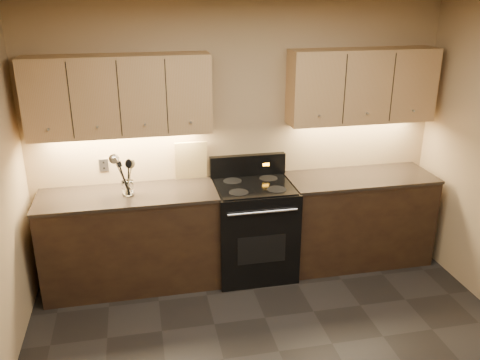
{
  "coord_description": "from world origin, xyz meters",
  "views": [
    {
      "loc": [
        -0.97,
        -2.68,
        2.68
      ],
      "look_at": [
        -0.1,
        1.45,
        1.08
      ],
      "focal_mm": 38.0,
      "sensor_mm": 36.0,
      "label": 1
    }
  ],
  "objects": [
    {
      "name": "black_spoon",
      "position": [
        -1.09,
        1.69,
        1.11
      ],
      "size": [
        0.09,
        0.09,
        0.33
      ],
      "primitive_type": null,
      "rotation": [
        0.09,
        0.08,
        0.08
      ],
      "color": "black",
      "rests_on": "utensil_crock"
    },
    {
      "name": "steel_skimmer",
      "position": [
        -1.06,
        1.68,
        1.13
      ],
      "size": [
        0.23,
        0.12,
        0.38
      ],
      "primitive_type": null,
      "rotation": [
        -0.08,
        -0.39,
        -0.02
      ],
      "color": "silver",
      "rests_on": "utensil_crock"
    },
    {
      "name": "wall_back",
      "position": [
        0.0,
        2.0,
        1.3
      ],
      "size": [
        4.0,
        0.04,
        2.6
      ],
      "primitive_type": "cube",
      "color": "#9F805D",
      "rests_on": "ground"
    },
    {
      "name": "counter_right",
      "position": [
        1.18,
        1.7,
        0.47
      ],
      "size": [
        1.46,
        0.62,
        0.93
      ],
      "color": "black",
      "rests_on": "ground"
    },
    {
      "name": "counter_left",
      "position": [
        -1.1,
        1.7,
        0.47
      ],
      "size": [
        1.62,
        0.62,
        0.93
      ],
      "color": "black",
      "rests_on": "ground"
    },
    {
      "name": "upper_cab_right",
      "position": [
        1.18,
        1.85,
        1.8
      ],
      "size": [
        1.44,
        0.3,
        0.7
      ],
      "primitive_type": "cube",
      "color": "tan",
      "rests_on": "wall_back"
    },
    {
      "name": "wooden_spoon",
      "position": [
        -1.11,
        1.66,
        1.1
      ],
      "size": [
        0.14,
        0.09,
        0.32
      ],
      "primitive_type": null,
      "rotation": [
        -0.06,
        0.25,
        0.08
      ],
      "color": "tan",
      "rests_on": "utensil_crock"
    },
    {
      "name": "ceiling",
      "position": [
        0.0,
        0.0,
        2.6
      ],
      "size": [
        4.0,
        4.0,
        0.0
      ],
      "primitive_type": "plane",
      "rotation": [
        3.14,
        0.0,
        0.0
      ],
      "color": "silver",
      "rests_on": "wall_back"
    },
    {
      "name": "steel_spatula",
      "position": [
        -1.07,
        1.68,
        1.13
      ],
      "size": [
        0.21,
        0.12,
        0.39
      ],
      "primitive_type": null,
      "rotation": [
        0.14,
        -0.3,
        -0.27
      ],
      "color": "silver",
      "rests_on": "utensil_crock"
    },
    {
      "name": "outlet_plate",
      "position": [
        -1.3,
        1.99,
        1.12
      ],
      "size": [
        0.08,
        0.01,
        0.12
      ],
      "primitive_type": "cube",
      "color": "#B2B5BA",
      "rests_on": "wall_back"
    },
    {
      "name": "black_turner",
      "position": [
        -1.08,
        1.66,
        1.11
      ],
      "size": [
        0.18,
        0.13,
        0.34
      ],
      "primitive_type": null,
      "rotation": [
        -0.17,
        -0.19,
        0.43
      ],
      "color": "black",
      "rests_on": "utensil_crock"
    },
    {
      "name": "utensil_crock",
      "position": [
        -1.09,
        1.68,
        0.99
      ],
      "size": [
        0.12,
        0.12,
        0.13
      ],
      "color": "white",
      "rests_on": "counter_left"
    },
    {
      "name": "upper_cab_left",
      "position": [
        -1.1,
        1.85,
        1.8
      ],
      "size": [
        1.6,
        0.3,
        0.7
      ],
      "primitive_type": "cube",
      "color": "tan",
      "rests_on": "wall_back"
    },
    {
      "name": "stove",
      "position": [
        0.08,
        1.68,
        0.48
      ],
      "size": [
        0.76,
        0.68,
        1.14
      ],
      "color": "black",
      "rests_on": "ground"
    },
    {
      "name": "cutting_board",
      "position": [
        -0.48,
        1.96,
        1.12
      ],
      "size": [
        0.31,
        0.08,
        0.39
      ],
      "primitive_type": "cube",
      "rotation": [
        0.16,
        0.0,
        -0.01
      ],
      "color": "tan",
      "rests_on": "counter_left"
    }
  ]
}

